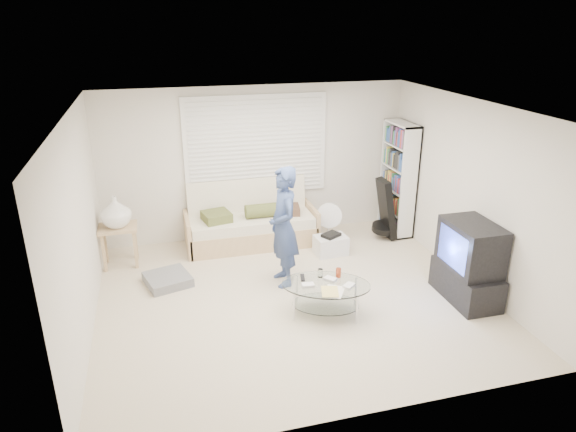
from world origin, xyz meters
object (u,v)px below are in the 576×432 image
object	(u,v)px
coffee_table	(326,290)
bookshelf	(398,179)
tv_unit	(469,263)
futon_sofa	(251,224)

from	to	relation	value
coffee_table	bookshelf	bearing A→B (deg)	47.60
bookshelf	tv_unit	size ratio (longest dim) A/B	1.77
bookshelf	tv_unit	distance (m)	2.39
bookshelf	coffee_table	world-z (taller)	bookshelf
bookshelf	tv_unit	bearing A→B (deg)	-93.05
futon_sofa	tv_unit	size ratio (longest dim) A/B	1.97
coffee_table	tv_unit	bearing A→B (deg)	-4.16
bookshelf	tv_unit	xyz separation A→B (m)	(-0.13, -2.35, -0.43)
futon_sofa	coffee_table	distance (m)	2.39
tv_unit	coffee_table	size ratio (longest dim) A/B	0.84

